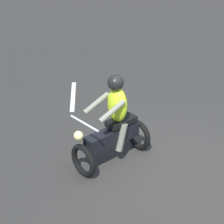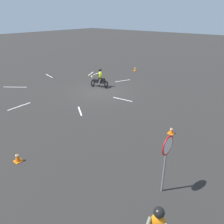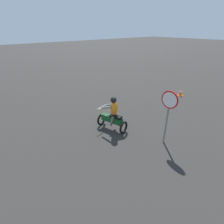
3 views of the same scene
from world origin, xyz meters
The scene contains 3 objects.
ground_plane centered at (0.00, 0.00, 0.00)m, with size 120.00×120.00×0.00m, color #2D2B28.
motorcycle_rider_foreground centered at (-0.80, -0.78, 0.73)m, with size 0.97×1.56×1.66m.
lane_stripe_nw centered at (-3.65, -0.41, 0.00)m, with size 0.10×1.61×0.01m, color silver.
Camera 1 is at (5.09, -3.75, 4.42)m, focal length 70.00 mm.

